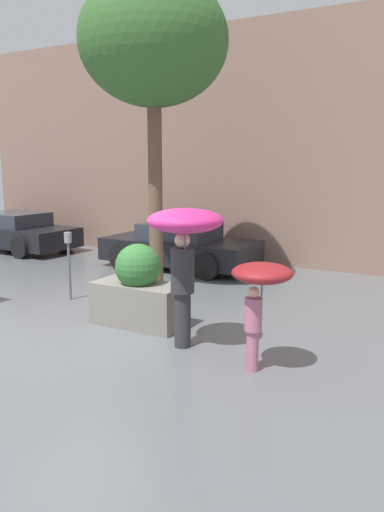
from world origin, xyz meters
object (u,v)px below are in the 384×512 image
(planter_box, at_px, (138,291))
(street_tree, at_px, (153,44))
(person_child, at_px, (260,284))
(parking_meter, at_px, (69,252))
(parked_car_far, at_px, (15,232))
(parked_car_near, at_px, (180,247))
(person_adult, at_px, (184,238))

(planter_box, relative_size, street_tree, 0.25)
(street_tree, bearing_deg, person_child, -40.45)
(street_tree, distance_m, parking_meter, 4.24)
(planter_box, xyz_separation_m, parked_car_far, (-7.22, 4.01, -0.03))
(planter_box, relative_size, parked_car_near, 0.39)
(street_tree, bearing_deg, planter_box, -64.60)
(person_child, height_order, parked_car_near, person_child)
(person_child, bearing_deg, street_tree, 132.51)
(person_child, xyz_separation_m, parked_car_far, (-9.59, 4.82, -0.60))
(parked_car_near, bearing_deg, person_child, -140.49)
(person_child, bearing_deg, parked_car_near, 121.91)
(parked_car_far, bearing_deg, planter_box, -115.87)
(person_child, distance_m, parking_meter, 4.59)
(person_adult, bearing_deg, person_child, 34.85)
(person_adult, xyz_separation_m, parking_meter, (-3.18, 1.19, -0.65))
(planter_box, height_order, parked_car_near, planter_box)
(person_adult, bearing_deg, parked_car_near, 166.07)
(street_tree, xyz_separation_m, parking_meter, (-1.03, -1.43, -3.85))
(planter_box, height_order, street_tree, street_tree)
(parking_meter, bearing_deg, person_child, -17.87)
(person_child, height_order, street_tree, street_tree)
(person_adult, xyz_separation_m, person_child, (1.18, -0.22, -0.45))
(parked_car_near, xyz_separation_m, street_tree, (0.67, -2.11, 4.25))
(parked_car_far, bearing_deg, person_child, -113.50)
(parked_car_near, distance_m, street_tree, 4.79)
(parked_car_near, height_order, street_tree, street_tree)
(planter_box, distance_m, person_adult, 1.67)
(parked_car_far, bearing_deg, street_tree, -104.37)
(planter_box, relative_size, person_adult, 0.75)
(person_adult, distance_m, parked_car_near, 5.60)
(parked_car_far, height_order, parking_meter, parking_meter)
(street_tree, bearing_deg, parked_car_far, 162.44)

